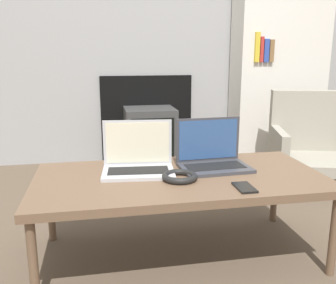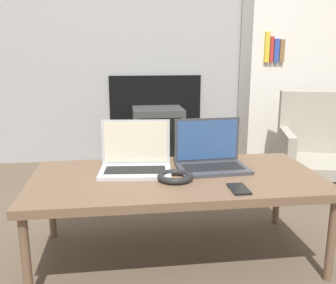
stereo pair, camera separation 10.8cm
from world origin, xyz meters
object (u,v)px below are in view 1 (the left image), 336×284
(laptop_left, at_px, (138,160))
(armchair, at_px, (315,141))
(headphones, at_px, (180,177))
(laptop_right, at_px, (212,156))
(phone, at_px, (244,187))
(tv, at_px, (150,137))

(laptop_left, xyz_separation_m, armchair, (1.44, 0.83, -0.16))
(headphones, bearing_deg, laptop_right, 38.30)
(laptop_right, relative_size, phone, 2.73)
(laptop_left, bearing_deg, phone, -32.18)
(laptop_right, xyz_separation_m, tv, (-0.11, 1.42, -0.21))
(phone, bearing_deg, headphones, 146.85)
(headphones, bearing_deg, armchair, 37.67)
(laptop_left, relative_size, laptop_right, 1.02)
(headphones, bearing_deg, phone, -33.15)
(tv, bearing_deg, phone, -84.90)
(tv, bearing_deg, laptop_right, -85.51)
(laptop_left, distance_m, tv, 1.46)
(laptop_right, bearing_deg, laptop_left, 176.54)
(laptop_left, relative_size, armchair, 0.46)
(tv, distance_m, armchair, 1.33)
(phone, height_order, tv, tv)
(laptop_left, bearing_deg, headphones, -37.73)
(laptop_left, bearing_deg, armchair, 35.24)
(tv, relative_size, armchair, 0.65)
(laptop_right, bearing_deg, phone, -85.62)
(phone, bearing_deg, laptop_left, 142.45)
(laptop_right, relative_size, tv, 0.69)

